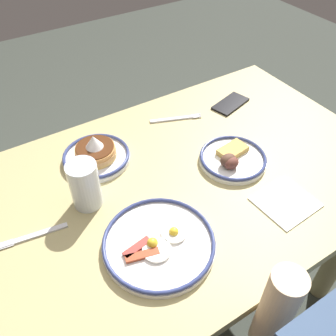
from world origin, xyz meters
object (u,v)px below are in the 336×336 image
object	(u,v)px
fork_near	(176,119)
plate_near_main	(96,154)
cell_phone	(230,104)
plate_far_companion	(232,159)
paper_napkin	(286,202)
butter_knife	(23,239)
plate_center_pancakes	(159,243)
drinking_glass	(85,187)

from	to	relation	value
fork_near	plate_near_main	bearing A→B (deg)	8.19
cell_phone	fork_near	xyz separation A→B (m)	(0.22, -0.03, -0.00)
plate_far_companion	cell_phone	size ratio (longest dim) A/B	1.42
paper_napkin	butter_knife	distance (m)	0.70
plate_far_companion	butter_knife	size ratio (longest dim) A/B	0.92
plate_center_pancakes	cell_phone	size ratio (longest dim) A/B	1.93
cell_phone	paper_napkin	xyz separation A→B (m)	(0.17, 0.45, -0.00)
plate_far_companion	cell_phone	distance (m)	0.31
drinking_glass	fork_near	bearing A→B (deg)	-154.81
plate_far_companion	butter_knife	bearing A→B (deg)	-5.07
plate_far_companion	drinking_glass	distance (m)	0.45
paper_napkin	cell_phone	bearing A→B (deg)	-111.11
drinking_glass	fork_near	size ratio (longest dim) A/B	0.79
plate_near_main	plate_far_companion	bearing A→B (deg)	146.31
cell_phone	drinking_glass	bearing A→B (deg)	-1.21
plate_near_main	butter_knife	size ratio (longest dim) A/B	0.92
drinking_glass	cell_phone	size ratio (longest dim) A/B	0.96
plate_near_main	fork_near	size ratio (longest dim) A/B	1.17
plate_center_pancakes	fork_near	distance (m)	0.53
fork_near	butter_knife	xyz separation A→B (m)	(0.60, 0.22, -0.00)
plate_near_main	butter_knife	xyz separation A→B (m)	(0.28, 0.17, -0.02)
plate_center_pancakes	drinking_glass	world-z (taller)	drinking_glass
plate_near_main	plate_center_pancakes	bearing A→B (deg)	90.05
cell_phone	paper_napkin	distance (m)	0.48
plate_center_pancakes	paper_napkin	world-z (taller)	plate_center_pancakes
drinking_glass	butter_knife	xyz separation A→B (m)	(0.19, 0.03, -0.06)
drinking_glass	fork_near	world-z (taller)	drinking_glass
drinking_glass	cell_phone	xyz separation A→B (m)	(-0.63, -0.16, -0.06)
plate_near_main	plate_center_pancakes	distance (m)	0.37
plate_near_main	plate_center_pancakes	world-z (taller)	plate_near_main
plate_near_main	paper_napkin	xyz separation A→B (m)	(-0.37, 0.43, -0.02)
fork_near	drinking_glass	bearing A→B (deg)	25.19
cell_phone	butter_knife	size ratio (longest dim) A/B	0.65
cell_phone	fork_near	size ratio (longest dim) A/B	0.82
plate_near_main	drinking_glass	distance (m)	0.18
plate_far_companion	fork_near	distance (m)	0.28
plate_center_pancakes	drinking_glass	size ratio (longest dim) A/B	2.01
cell_phone	fork_near	bearing A→B (deg)	-23.58
plate_center_pancakes	paper_napkin	size ratio (longest dim) A/B	1.85
plate_center_pancakes	plate_far_companion	world-z (taller)	plate_far_companion
paper_napkin	fork_near	world-z (taller)	fork_near
plate_center_pancakes	paper_napkin	xyz separation A→B (m)	(-0.37, 0.06, -0.01)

